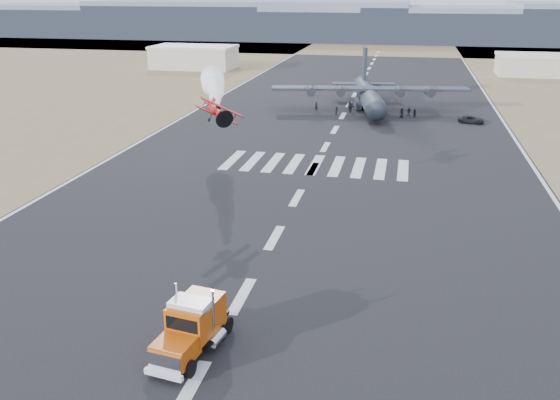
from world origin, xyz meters
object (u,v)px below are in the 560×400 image
(crew_a, at_px, (383,114))
(crew_c, at_px, (349,106))
(crew_d, at_px, (409,112))
(aerobatic_biplane, at_px, (217,111))
(crew_b, at_px, (414,113))
(semi_truck, at_px, (192,326))
(transport_aircraft, at_px, (368,94))
(crew_e, at_px, (402,113))
(hangar_right, at_px, (535,65))
(crew_f, at_px, (351,107))
(support_vehicle, at_px, (471,120))
(hangar_left, at_px, (194,57))
(crew_g, at_px, (316,107))
(crew_h, at_px, (337,111))

(crew_a, xyz_separation_m, crew_c, (-6.94, 6.53, 0.04))
(crew_a, bearing_deg, crew_d, 8.69)
(aerobatic_biplane, relative_size, crew_b, 3.22)
(semi_truck, xyz_separation_m, transport_aircraft, (5.42, 88.08, 1.02))
(semi_truck, distance_m, aerobatic_biplane, 32.14)
(crew_b, relative_size, crew_e, 0.90)
(hangar_right, height_order, crew_f, hangar_right)
(crew_a, height_order, crew_f, crew_f)
(crew_c, relative_size, crew_e, 1.01)
(support_vehicle, height_order, crew_a, crew_a)
(semi_truck, height_order, crew_c, semi_truck)
(transport_aircraft, height_order, crew_e, transport_aircraft)
(semi_truck, bearing_deg, crew_f, 97.10)
(transport_aircraft, xyz_separation_m, crew_e, (6.90, -7.54, -1.98))
(crew_b, bearing_deg, crew_e, -122.33)
(hangar_left, bearing_deg, crew_b, -42.47)
(transport_aircraft, bearing_deg, aerobatic_biplane, -112.44)
(hangar_right, bearing_deg, transport_aircraft, -125.89)
(aerobatic_biplane, bearing_deg, transport_aircraft, 57.79)
(aerobatic_biplane, height_order, crew_b, aerobatic_biplane)
(aerobatic_biplane, bearing_deg, crew_b, 46.80)
(support_vehicle, bearing_deg, crew_g, 95.09)
(crew_g, bearing_deg, crew_a, -41.36)
(crew_a, bearing_deg, transport_aircraft, 77.83)
(crew_b, bearing_deg, crew_h, -129.94)
(crew_c, height_order, crew_g, crew_c)
(semi_truck, distance_m, transport_aircraft, 88.26)
(transport_aircraft, xyz_separation_m, crew_g, (-9.85, -4.92, -1.98))
(aerobatic_biplane, distance_m, transport_aircraft, 59.90)
(semi_truck, distance_m, crew_e, 81.49)
(crew_a, bearing_deg, hangar_left, 101.56)
(hangar_left, bearing_deg, crew_h, -49.97)
(semi_truck, relative_size, crew_h, 5.34)
(crew_b, xyz_separation_m, crew_e, (-2.35, -0.40, 0.09))
(hangar_left, xyz_separation_m, crew_d, (64.41, -58.26, -2.60))
(crew_a, bearing_deg, crew_g, 128.55)
(crew_g, distance_m, crew_h, 5.23)
(crew_g, bearing_deg, semi_truck, -109.05)
(crew_e, height_order, crew_g, crew_g)
(aerobatic_biplane, height_order, support_vehicle, aerobatic_biplane)
(transport_aircraft, relative_size, crew_e, 21.16)
(hangar_right, bearing_deg, aerobatic_biplane, -115.35)
(crew_h, bearing_deg, hangar_right, -50.45)
(aerobatic_biplane, distance_m, crew_h, 51.77)
(semi_truck, bearing_deg, transport_aircraft, 95.18)
(transport_aircraft, relative_size, crew_g, 21.05)
(support_vehicle, xyz_separation_m, crew_a, (-15.87, 0.15, 0.24))
(crew_c, xyz_separation_m, crew_g, (-6.41, -1.87, -0.00))
(hangar_left, xyz_separation_m, crew_g, (46.34, -57.69, -2.48))
(hangar_right, distance_m, transport_aircraft, 71.31)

